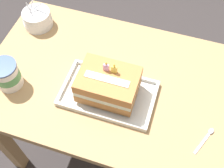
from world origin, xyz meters
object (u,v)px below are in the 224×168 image
object	(u,v)px
bowl_stack	(37,19)
birthday_cake	(108,84)
ice_cream_tub	(7,75)
foil_tray	(108,94)
serving_spoon_near_tray	(208,136)

from	to	relation	value
bowl_stack	birthday_cake	bearing A→B (deg)	-31.55
birthday_cake	ice_cream_tub	bearing A→B (deg)	-170.11
birthday_cake	bowl_stack	distance (m)	0.51
bowl_stack	ice_cream_tub	world-z (taller)	bowl_stack
foil_tray	serving_spoon_near_tray	xyz separation A→B (m)	(0.40, -0.06, -0.00)
birthday_cake	bowl_stack	xyz separation A→B (m)	(-0.44, 0.27, -0.04)
foil_tray	serving_spoon_near_tray	bearing A→B (deg)	-7.98
ice_cream_tub	serving_spoon_near_tray	xyz separation A→B (m)	(0.80, 0.01, -0.06)
foil_tray	birthday_cake	world-z (taller)	birthday_cake
foil_tray	bowl_stack	distance (m)	0.51
foil_tray	bowl_stack	size ratio (longest dim) A/B	2.75
birthday_cake	serving_spoon_near_tray	world-z (taller)	birthday_cake
bowl_stack	serving_spoon_near_tray	world-z (taller)	bowl_stack
birthday_cake	serving_spoon_near_tray	bearing A→B (deg)	-7.98
foil_tray	ice_cream_tub	size ratio (longest dim) A/B	3.11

